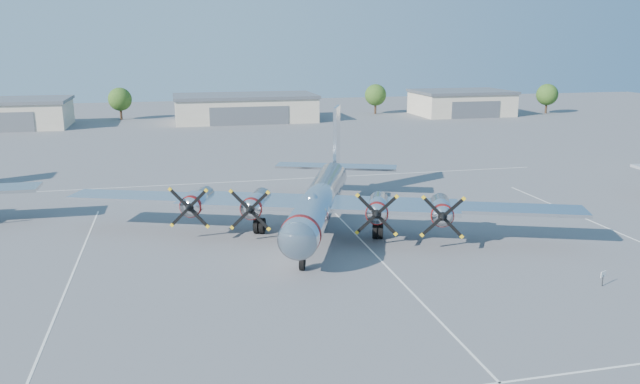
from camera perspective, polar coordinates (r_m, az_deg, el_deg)
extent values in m
plane|color=#545456|center=(50.90, 3.99, -4.63)|extent=(260.00, 260.00, 0.00)
cube|color=silver|center=(44.70, -22.21, -8.28)|extent=(0.15, 40.00, 0.01)
cube|color=silver|center=(46.41, 5.83, -6.49)|extent=(0.15, 40.00, 0.01)
cube|color=silver|center=(57.25, 27.19, -4.06)|extent=(0.15, 40.00, 0.01)
cube|color=silver|center=(32.33, 16.10, -16.42)|extent=(60.00, 0.15, 0.01)
cube|color=silver|center=(74.30, -1.71, 1.25)|extent=(60.00, 0.15, 0.01)
cube|color=#C2B39A|center=(132.37, -26.71, 6.31)|extent=(22.00, 14.00, 4.80)
cube|color=slate|center=(132.12, -26.84, 7.47)|extent=(22.60, 14.60, 0.60)
cube|color=#C2B39A|center=(129.64, -6.86, 7.53)|extent=(28.00, 14.00, 4.80)
cube|color=slate|center=(129.39, -6.89, 8.72)|extent=(28.60, 14.60, 0.60)
cube|color=slate|center=(122.74, -6.47, 6.92)|extent=(15.40, 0.20, 3.60)
cube|color=#C2B39A|center=(143.20, 12.77, 7.86)|extent=(20.00, 14.00, 4.80)
cube|color=slate|center=(142.97, 12.83, 8.94)|extent=(20.60, 14.60, 0.60)
cube|color=slate|center=(136.99, 14.05, 7.29)|extent=(11.00, 0.20, 3.60)
cylinder|color=#382619|center=(137.28, -17.74, 6.90)|extent=(0.50, 0.50, 2.80)
sphere|color=#244413|center=(137.01, -17.82, 8.08)|extent=(4.80, 4.80, 4.80)
cylinder|color=#382619|center=(142.06, 5.08, 7.69)|extent=(0.50, 0.50, 2.80)
sphere|color=#244413|center=(141.80, 5.10, 8.83)|extent=(4.80, 4.80, 4.80)
cylinder|color=#382619|center=(151.42, 19.97, 7.30)|extent=(0.50, 0.50, 2.80)
sphere|color=#244413|center=(151.17, 20.05, 8.37)|extent=(4.80, 4.80, 4.80)
cylinder|color=black|center=(45.98, 24.43, -7.37)|extent=(0.06, 0.06, 0.80)
cube|color=white|center=(45.83, 24.48, -6.85)|extent=(0.53, 0.24, 0.40)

